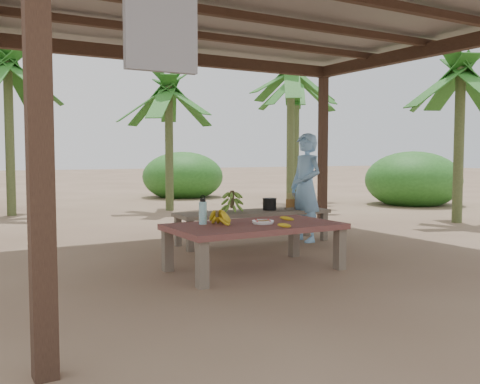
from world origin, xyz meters
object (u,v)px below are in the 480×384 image
plate (263,222)px  cooking_pot (270,204)px  ripe_banana_bunch (217,217)px  work_table (254,230)px  woman (306,188)px  bench (253,215)px  water_flask (203,212)px

plate → cooking_pot: size_ratio=1.22×
ripe_banana_bunch → plate: bearing=-19.4°
plate → cooking_pot: 1.89m
work_table → ripe_banana_bunch: size_ratio=6.58×
work_table → woman: (1.63, 1.27, 0.33)m
work_table → cooking_pot: cooking_pot is taller
work_table → woman: bearing=38.0°
work_table → bench: bearing=59.0°
cooking_pot → woman: bearing=-26.3°
work_table → cooking_pot: (1.17, 1.50, 0.10)m
plate → woman: woman is taller
water_flask → ripe_banana_bunch: bearing=-47.5°
work_table → woman: woman is taller
bench → ripe_banana_bunch: 1.91m
woman → water_flask: bearing=-66.5°
bench → woman: bearing=-14.5°
bench → woman: size_ratio=1.45×
water_flask → bench: bearing=42.3°
plate → cooking_pot: (1.09, 1.54, 0.01)m
work_table → water_flask: water_flask is taller
bench → woman: woman is taller
work_table → woman: size_ratio=1.17×
work_table → bench: (0.91, 1.51, -0.04)m
bench → water_flask: (-1.40, -1.27, 0.24)m
ripe_banana_bunch → plate: 0.50m
water_flask → woman: woman is taller
ripe_banana_bunch → cooking_pot: size_ratio=1.43×
plate → ripe_banana_bunch: bearing=160.6°
bench → cooking_pot: 0.29m
ripe_banana_bunch → water_flask: water_flask is taller
water_flask → cooking_pot: size_ratio=1.63×
ripe_banana_bunch → cooking_pot: ripe_banana_bunch is taller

